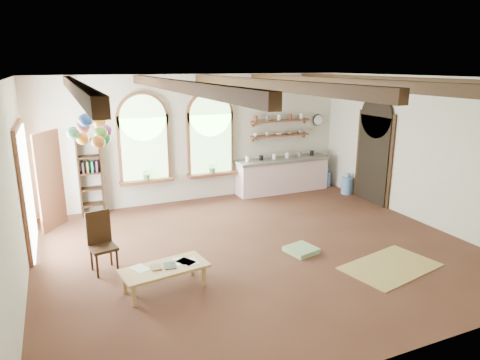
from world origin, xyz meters
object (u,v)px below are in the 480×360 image
side_chair (103,255)px  balloon_cluster (92,130)px  kitchen_counter (282,175)px  coffee_table (164,270)px

side_chair → balloon_cluster: size_ratio=0.91×
kitchen_counter → coffee_table: (-4.30, -4.00, -0.14)m
coffee_table → balloon_cluster: 2.73m
coffee_table → balloon_cluster: bearing=113.6°
side_chair → balloon_cluster: 2.14m
balloon_cluster → side_chair: bearing=-94.5°
coffee_table → balloon_cluster: balloon_cluster is taller
coffee_table → side_chair: (-0.80, 1.02, -0.03)m
kitchen_counter → side_chair: side_chair is taller
coffee_table → kitchen_counter: bearing=42.9°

